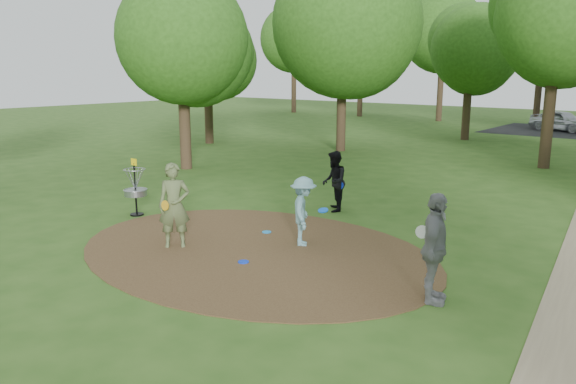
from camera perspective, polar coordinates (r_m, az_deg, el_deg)
The scene contains 11 objects.
ground at distance 12.22m, azimuth -3.54°, elevation -5.99°, with size 100.00×100.00×0.00m, color #2D5119.
dirt_clearing at distance 12.22m, azimuth -3.54°, elevation -5.94°, with size 8.40×8.40×0.02m, color #47301C.
player_observer_with_disc at distance 12.46m, azimuth -11.48°, elevation -1.37°, with size 0.80×0.81×1.88m.
player_throwing_with_disc at distance 12.38m, azimuth 1.57°, elevation -1.99°, with size 1.21×1.15×1.55m.
player_walking_with_disc at distance 15.44m, azimuth 4.69°, elevation 1.08°, with size 0.98×1.03×1.67m.
player_waiting_with_disc at distance 9.63m, azimuth 14.67°, elevation -5.58°, with size 0.78×1.19×1.88m.
disc_ground_cyan at distance 13.49m, azimuth -2.19°, elevation -4.07°, with size 0.22×0.22×0.02m, color #1C8DE1.
disc_ground_blue at distance 11.48m, azimuth -4.55°, elevation -7.08°, with size 0.22×0.22×0.02m, color #0D33EA.
car_left at distance 39.85m, azimuth 26.01°, elevation 6.54°, with size 1.56×3.88×1.32m, color #B8BAC1.
disc_golf_basket at distance 15.47m, azimuth -15.27°, elevation 0.86°, with size 0.63×0.63×1.54m.
tree_ring at distance 20.17m, azimuth 21.99°, elevation 15.46°, with size 37.14×45.16×9.06m.
Camera 1 is at (7.83, -8.57, 3.84)m, focal length 35.00 mm.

